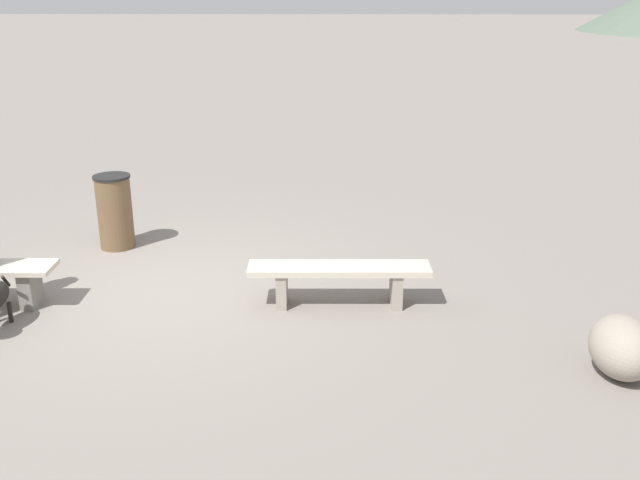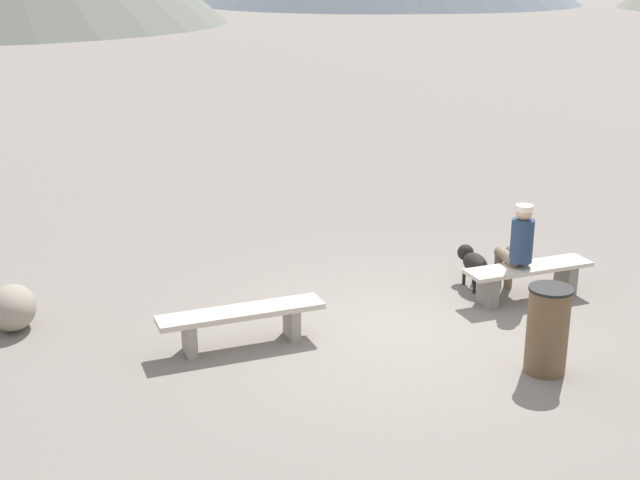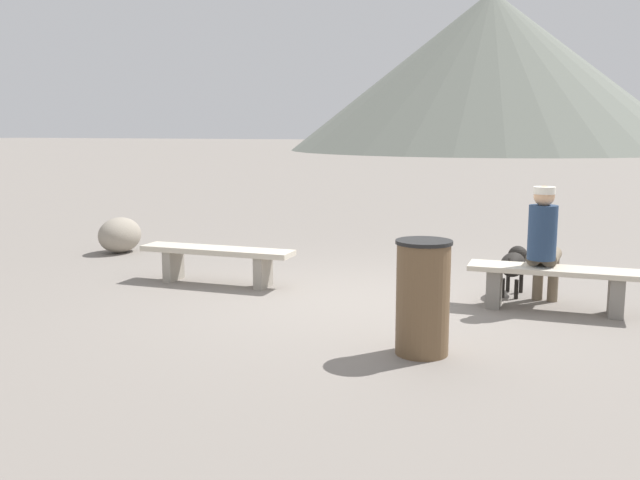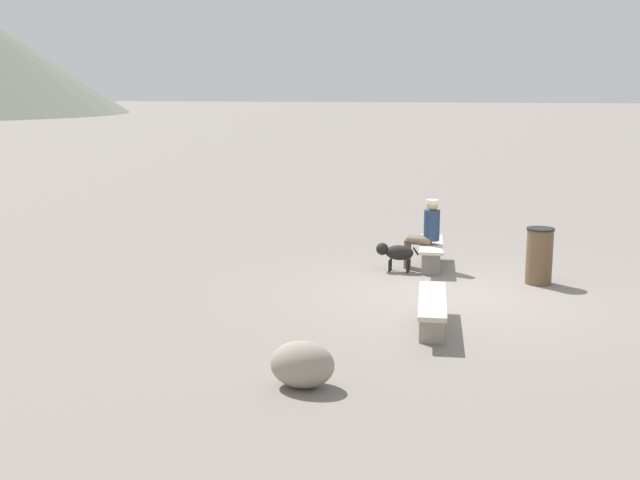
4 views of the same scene
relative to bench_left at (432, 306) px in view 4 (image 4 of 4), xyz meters
The scene contains 7 objects.
ground 1.96m from the bench_left, ahead, with size 210.00×210.00×0.06m, color gray.
bench_left is the anchor object (origin of this frame).
bench_right 3.80m from the bench_left, ahead, with size 1.70×0.45×0.45m.
seated_person 3.69m from the bench_left, ahead, with size 0.34×0.63×1.27m.
dog 3.42m from the bench_left, 11.97° to the left, with size 0.30×0.77×0.51m.
trash_bin 3.31m from the bench_left, 31.10° to the right, with size 0.46×0.46×0.95m.
boulder 2.76m from the bench_left, 150.03° to the left, with size 0.72×0.54×0.53m, color gray.
Camera 4 is at (-12.84, 0.13, 3.38)m, focal length 46.17 mm.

